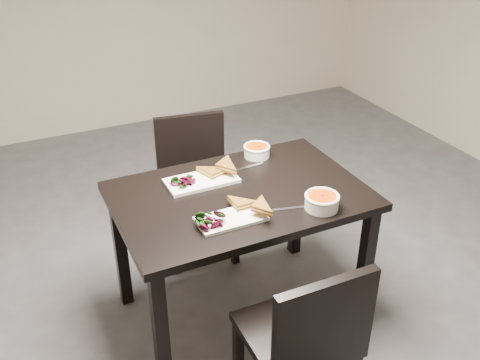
{
  "coord_description": "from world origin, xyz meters",
  "views": [
    {
      "loc": [
        -1.05,
        -2.29,
        2.09
      ],
      "look_at": [
        -0.08,
        -0.27,
        0.82
      ],
      "focal_mm": 40.61,
      "sensor_mm": 36.0,
      "label": 1
    }
  ],
  "objects_px": {
    "plate_near": "(231,219)",
    "soup_bowl_near": "(322,201)",
    "chair_near": "(306,337)",
    "table": "(240,210)",
    "plate_far": "(202,181)",
    "chair_far": "(195,178)",
    "soup_bowl_far": "(257,150)"
  },
  "relations": [
    {
      "from": "chair_far",
      "to": "soup_bowl_near",
      "type": "bearing_deg",
      "value": -65.44
    },
    {
      "from": "plate_near",
      "to": "soup_bowl_near",
      "type": "height_order",
      "value": "soup_bowl_near"
    },
    {
      "from": "chair_far",
      "to": "plate_far",
      "type": "relative_size",
      "value": 2.39
    },
    {
      "from": "chair_far",
      "to": "soup_bowl_near",
      "type": "height_order",
      "value": "chair_far"
    },
    {
      "from": "plate_near",
      "to": "chair_far",
      "type": "bearing_deg",
      "value": 79.74
    },
    {
      "from": "chair_near",
      "to": "soup_bowl_far",
      "type": "relative_size",
      "value": 5.86
    },
    {
      "from": "chair_near",
      "to": "plate_far",
      "type": "distance_m",
      "value": 0.94
    },
    {
      "from": "table",
      "to": "plate_far",
      "type": "height_order",
      "value": "plate_far"
    },
    {
      "from": "soup_bowl_near",
      "to": "plate_far",
      "type": "bearing_deg",
      "value": 131.42
    },
    {
      "from": "chair_far",
      "to": "plate_near",
      "type": "relative_size",
      "value": 2.77
    },
    {
      "from": "soup_bowl_far",
      "to": "plate_near",
      "type": "bearing_deg",
      "value": -127.27
    },
    {
      "from": "table",
      "to": "chair_far",
      "type": "height_order",
      "value": "chair_far"
    },
    {
      "from": "chair_near",
      "to": "chair_far",
      "type": "bearing_deg",
      "value": 87.9
    },
    {
      "from": "chair_far",
      "to": "soup_bowl_near",
      "type": "distance_m",
      "value": 1.04
    },
    {
      "from": "chair_near",
      "to": "plate_near",
      "type": "bearing_deg",
      "value": 100.28
    },
    {
      "from": "chair_far",
      "to": "soup_bowl_near",
      "type": "xyz_separation_m",
      "value": [
        0.26,
        -0.96,
        0.31
      ]
    },
    {
      "from": "chair_near",
      "to": "soup_bowl_far",
      "type": "height_order",
      "value": "chair_near"
    },
    {
      "from": "plate_near",
      "to": "soup_bowl_near",
      "type": "distance_m",
      "value": 0.43
    },
    {
      "from": "chair_near",
      "to": "soup_bowl_far",
      "type": "bearing_deg",
      "value": 74.6
    },
    {
      "from": "plate_far",
      "to": "soup_bowl_far",
      "type": "relative_size",
      "value": 2.45
    },
    {
      "from": "plate_far",
      "to": "soup_bowl_far",
      "type": "xyz_separation_m",
      "value": [
        0.38,
        0.14,
        0.03
      ]
    },
    {
      "from": "chair_far",
      "to": "soup_bowl_far",
      "type": "distance_m",
      "value": 0.53
    },
    {
      "from": "table",
      "to": "chair_near",
      "type": "height_order",
      "value": "chair_near"
    },
    {
      "from": "plate_near",
      "to": "soup_bowl_far",
      "type": "relative_size",
      "value": 2.12
    },
    {
      "from": "chair_far",
      "to": "plate_far",
      "type": "bearing_deg",
      "value": -96.85
    },
    {
      "from": "chair_far",
      "to": "soup_bowl_near",
      "type": "relative_size",
      "value": 5.26
    },
    {
      "from": "table",
      "to": "plate_far",
      "type": "bearing_deg",
      "value": 126.66
    },
    {
      "from": "chair_near",
      "to": "table",
      "type": "bearing_deg",
      "value": 86.69
    },
    {
      "from": "plate_near",
      "to": "table",
      "type": "bearing_deg",
      "value": 55.03
    },
    {
      "from": "table",
      "to": "plate_far",
      "type": "distance_m",
      "value": 0.24
    },
    {
      "from": "table",
      "to": "plate_near",
      "type": "height_order",
      "value": "plate_near"
    },
    {
      "from": "table",
      "to": "soup_bowl_near",
      "type": "xyz_separation_m",
      "value": [
        0.28,
        -0.29,
        0.14
      ]
    }
  ]
}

